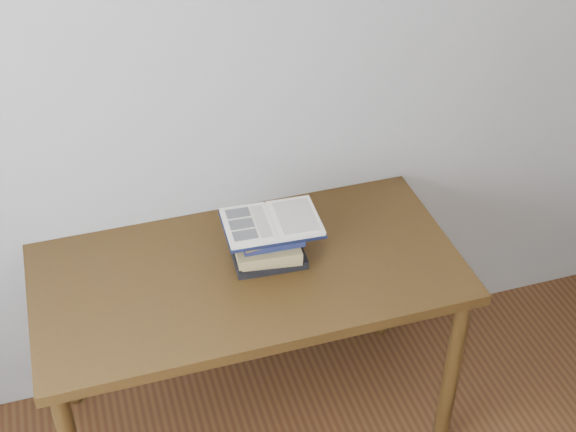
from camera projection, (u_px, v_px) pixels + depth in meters
name	position (u px, v px, depth m)	size (l,w,h in m)	color
room_shell	(456.00, 423.00, 1.21)	(3.54, 3.54, 2.62)	#A7A49D
desk	(249.00, 290.00, 2.82)	(1.48, 0.74, 0.79)	#3E270F
book_stack	(268.00, 245.00, 2.75)	(0.26, 0.21, 0.15)	black
open_book	(272.00, 223.00, 2.70)	(0.34, 0.24, 0.03)	black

